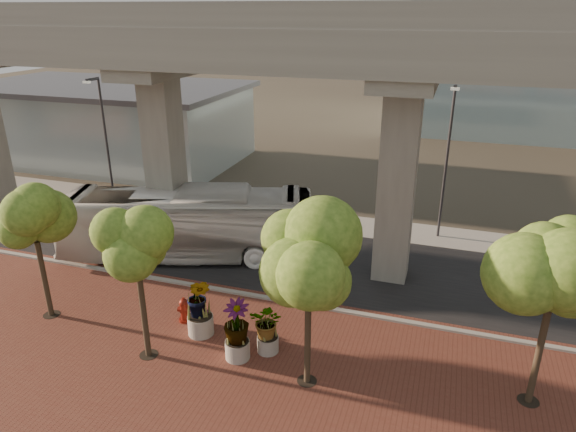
% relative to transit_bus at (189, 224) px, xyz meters
% --- Properties ---
extents(ground, '(160.00, 160.00, 0.00)m').
position_rel_transit_bus_xyz_m(ground, '(4.21, -0.88, -1.83)').
color(ground, '#3A342A').
rests_on(ground, ground).
extents(brick_plaza, '(70.00, 13.00, 0.06)m').
position_rel_transit_bus_xyz_m(brick_plaza, '(4.21, -8.88, -1.80)').
color(brick_plaza, brown).
rests_on(brick_plaza, ground).
extents(asphalt_road, '(90.00, 8.00, 0.04)m').
position_rel_transit_bus_xyz_m(asphalt_road, '(4.21, 1.12, -1.81)').
color(asphalt_road, black).
rests_on(asphalt_road, ground).
extents(curb_strip, '(70.00, 0.25, 0.16)m').
position_rel_transit_bus_xyz_m(curb_strip, '(4.21, -2.88, -1.75)').
color(curb_strip, '#9B9A90').
rests_on(curb_strip, ground).
extents(far_sidewalk, '(90.00, 3.00, 0.06)m').
position_rel_transit_bus_xyz_m(far_sidewalk, '(4.21, 6.62, -1.80)').
color(far_sidewalk, '#9B9A90').
rests_on(far_sidewalk, ground).
extents(transit_viaduct, '(72.00, 5.60, 12.40)m').
position_rel_transit_bus_xyz_m(transit_viaduct, '(4.21, 1.12, 5.46)').
color(transit_viaduct, gray).
rests_on(transit_viaduct, ground).
extents(station_pavilion, '(23.00, 13.00, 6.30)m').
position_rel_transit_bus_xyz_m(station_pavilion, '(-15.79, 15.12, 1.39)').
color(station_pavilion, '#A7BABF').
rests_on(station_pavilion, ground).
extents(transit_bus, '(13.43, 6.83, 3.65)m').
position_rel_transit_bus_xyz_m(transit_bus, '(0.00, 0.00, 0.00)').
color(transit_bus, silver).
rests_on(transit_bus, ground).
extents(fire_hydrant, '(0.55, 0.49, 1.09)m').
position_rel_transit_bus_xyz_m(fire_hydrant, '(2.66, -5.58, -1.24)').
color(fire_hydrant, '#66140B').
rests_on(fire_hydrant, ground).
extents(planter_front, '(1.81, 1.81, 1.99)m').
position_rel_transit_bus_xyz_m(planter_front, '(6.64, -6.41, -0.56)').
color(planter_front, '#A19B91').
rests_on(planter_front, ground).
extents(planter_right, '(2.25, 2.25, 2.40)m').
position_rel_transit_bus_xyz_m(planter_right, '(5.71, -7.13, -0.31)').
color(planter_right, gray).
rests_on(planter_right, ground).
extents(planter_left, '(2.28, 2.28, 2.50)m').
position_rel_transit_bus_xyz_m(planter_left, '(3.71, -6.17, -0.25)').
color(planter_left, '#9E988E').
rests_on(planter_left, ground).
extents(street_tree_far_west, '(3.34, 3.34, 5.90)m').
position_rel_transit_bus_xyz_m(street_tree_far_west, '(-2.96, -6.94, 2.59)').
color(street_tree_far_west, '#413525').
rests_on(street_tree_far_west, ground).
extents(street_tree_near_west, '(2.97, 2.97, 6.08)m').
position_rel_transit_bus_xyz_m(street_tree_near_west, '(2.46, -8.03, 2.93)').
color(street_tree_near_west, '#413525').
rests_on(street_tree_near_west, ground).
extents(street_tree_near_east, '(4.04, 4.04, 6.59)m').
position_rel_transit_bus_xyz_m(street_tree_near_east, '(8.52, -7.59, 2.96)').
color(street_tree_near_east, '#413525').
rests_on(street_tree_near_east, ground).
extents(street_tree_far_east, '(3.85, 3.85, 6.52)m').
position_rel_transit_bus_xyz_m(street_tree_far_east, '(15.77, -6.25, 2.98)').
color(street_tree_far_east, '#413525').
rests_on(street_tree_far_east, ground).
extents(streetlamp_west, '(0.41, 1.21, 8.35)m').
position_rel_transit_bus_xyz_m(streetlamp_west, '(-8.01, 4.51, 3.05)').
color(streetlamp_west, '#302F35').
rests_on(streetlamp_west, ground).
extents(streetlamp_east, '(0.43, 1.25, 8.60)m').
position_rel_transit_bus_xyz_m(streetlamp_east, '(12.20, 6.50, 3.19)').
color(streetlamp_east, '#313136').
rests_on(streetlamp_east, ground).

